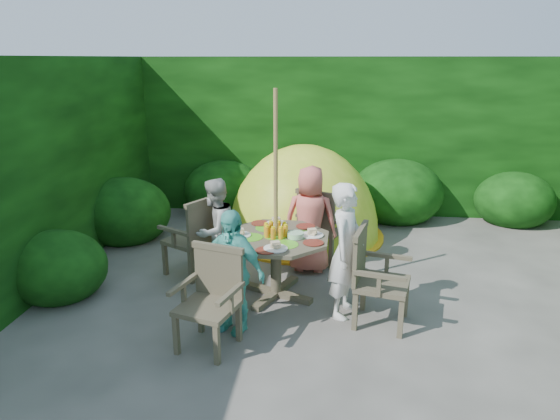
# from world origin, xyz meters

# --- Properties ---
(ground) EXTENTS (60.00, 60.00, 0.00)m
(ground) POSITION_xyz_m (0.00, 0.00, 0.00)
(ground) COLOR #494741
(ground) RESTS_ON ground
(hedge_enclosure) EXTENTS (9.00, 9.00, 2.50)m
(hedge_enclosure) POSITION_xyz_m (0.00, 1.33, 1.25)
(hedge_enclosure) COLOR black
(hedge_enclosure) RESTS_ON ground
(patio_table) EXTENTS (1.56, 1.56, 0.82)m
(patio_table) POSITION_xyz_m (-0.99, 0.43, 0.58)
(patio_table) COLOR #3E3829
(patio_table) RESTS_ON ground
(parasol_pole) EXTENTS (0.06, 0.06, 2.20)m
(parasol_pole) POSITION_xyz_m (-1.00, 0.43, 1.10)
(parasol_pole) COLOR olive
(parasol_pole) RESTS_ON ground
(garden_chair_right) EXTENTS (0.60, 0.65, 0.91)m
(garden_chair_right) POSITION_xyz_m (0.00, -0.03, 0.49)
(garden_chair_right) COLOR #3E3829
(garden_chair_right) RESTS_ON ground
(garden_chair_left) EXTENTS (0.69, 0.72, 0.92)m
(garden_chair_left) POSITION_xyz_m (-2.00, 0.87, 0.49)
(garden_chair_left) COLOR #3E3829
(garden_chair_left) RESTS_ON ground
(garden_chair_back) EXTENTS (0.70, 0.67, 0.92)m
(garden_chair_back) POSITION_xyz_m (-0.55, 1.44, 0.49)
(garden_chair_back) COLOR #3E3829
(garden_chair_back) RESTS_ON ground
(garden_chair_front) EXTENTS (0.63, 0.59, 0.86)m
(garden_chair_front) POSITION_xyz_m (-1.45, -0.57, 0.46)
(garden_chair_front) COLOR #3E3829
(garden_chair_front) RESTS_ON ground
(child_right) EXTENTS (0.47, 0.57, 1.36)m
(child_right) POSITION_xyz_m (-0.26, 0.11, 0.68)
(child_right) COLOR silver
(child_right) RESTS_ON ground
(child_left) EXTENTS (0.65, 0.72, 1.20)m
(child_left) POSITION_xyz_m (-1.73, 0.76, 0.60)
(child_left) COLOR #A8A9A4
(child_left) RESTS_ON ground
(child_back) EXTENTS (0.66, 0.46, 1.29)m
(child_back) POSITION_xyz_m (-0.67, 1.17, 0.64)
(child_back) COLOR #DE685C
(child_back) RESTS_ON ground
(child_front) EXTENTS (0.75, 0.55, 1.19)m
(child_front) POSITION_xyz_m (-1.32, -0.30, 0.59)
(child_front) COLOR #51BDAE
(child_front) RESTS_ON ground
(dome_tent) EXTENTS (2.32, 2.32, 2.65)m
(dome_tent) POSITION_xyz_m (-0.82, 2.38, 0.00)
(dome_tent) COLOR #B4CB27
(dome_tent) RESTS_ON ground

